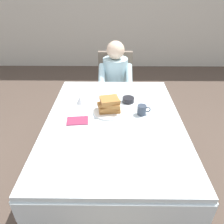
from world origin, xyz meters
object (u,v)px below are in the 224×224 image
(diner_person, at_px, (116,79))
(plate_breakfast, at_px, (110,111))
(fork_left_of_plate, at_px, (88,113))
(spoon_near_edge, at_px, (104,136))
(breakfast_stack, at_px, (110,105))
(dining_table_main, at_px, (114,128))
(knife_right_of_plate, at_px, (132,113))
(cup_coffee, at_px, (142,110))
(chair_diner, at_px, (115,84))
(bowl_butter, at_px, (129,100))
(syrup_pitcher, at_px, (81,100))

(diner_person, relative_size, plate_breakfast, 4.00)
(fork_left_of_plate, height_order, spoon_near_edge, same)
(breakfast_stack, bearing_deg, dining_table_main, -70.62)
(diner_person, bearing_deg, knife_right_of_plate, 98.47)
(plate_breakfast, bearing_deg, knife_right_of_plate, -6.01)
(cup_coffee, height_order, knife_right_of_plate, cup_coffee)
(chair_diner, height_order, bowl_butter, chair_diner)
(fork_left_of_plate, relative_size, spoon_near_edge, 1.20)
(cup_coffee, bearing_deg, chair_diner, 101.46)
(syrup_pitcher, height_order, spoon_near_edge, syrup_pitcher)
(cup_coffee, xyz_separation_m, bowl_butter, (-0.10, 0.22, -0.02))
(spoon_near_edge, bearing_deg, diner_person, 78.19)
(cup_coffee, relative_size, syrup_pitcher, 1.41)
(bowl_butter, relative_size, spoon_near_edge, 0.73)
(chair_diner, bearing_deg, diner_person, 90.00)
(breakfast_stack, xyz_separation_m, spoon_near_edge, (-0.04, -0.33, -0.07))
(chair_diner, distance_m, diner_person, 0.21)
(breakfast_stack, bearing_deg, fork_left_of_plate, -174.48)
(chair_diner, bearing_deg, syrup_pitcher, 70.46)
(spoon_near_edge, bearing_deg, cup_coffee, 36.67)
(syrup_pitcher, xyz_separation_m, fork_left_of_plate, (0.08, -0.17, -0.04))
(dining_table_main, bearing_deg, fork_left_of_plate, 158.05)
(plate_breakfast, height_order, cup_coffee, cup_coffee)
(plate_breakfast, bearing_deg, spoon_near_edge, -96.88)
(chair_diner, distance_m, cup_coffee, 1.14)
(plate_breakfast, relative_size, fork_left_of_plate, 1.56)
(spoon_near_edge, bearing_deg, bowl_butter, 60.46)
(diner_person, relative_size, fork_left_of_plate, 6.22)
(chair_diner, distance_m, syrup_pitcher, 0.99)
(dining_table_main, xyz_separation_m, fork_left_of_plate, (-0.23, 0.09, 0.09))
(plate_breakfast, xyz_separation_m, fork_left_of_plate, (-0.19, -0.02, -0.01))
(knife_right_of_plate, bearing_deg, spoon_near_edge, 145.49)
(diner_person, bearing_deg, cup_coffee, 103.31)
(diner_person, bearing_deg, bowl_butter, 99.29)
(fork_left_of_plate, bearing_deg, knife_right_of_plate, -84.34)
(dining_table_main, xyz_separation_m, spoon_near_edge, (-0.08, -0.22, 0.09))
(breakfast_stack, bearing_deg, cup_coffee, -5.98)
(cup_coffee, height_order, bowl_butter, cup_coffee)
(breakfast_stack, height_order, syrup_pitcher, breakfast_stack)
(knife_right_of_plate, bearing_deg, bowl_butter, 7.21)
(chair_diner, xyz_separation_m, fork_left_of_plate, (-0.24, -1.08, 0.21))
(breakfast_stack, xyz_separation_m, cup_coffee, (0.27, -0.03, -0.03))
(chair_diner, relative_size, breakfast_stack, 4.56)
(plate_breakfast, bearing_deg, chair_diner, 87.15)
(chair_diner, bearing_deg, breakfast_stack, 87.08)
(diner_person, relative_size, spoon_near_edge, 7.47)
(dining_table_main, height_order, plate_breakfast, plate_breakfast)
(diner_person, bearing_deg, spoon_near_edge, 85.70)
(breakfast_stack, distance_m, knife_right_of_plate, 0.21)
(bowl_butter, bearing_deg, breakfast_stack, -132.59)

